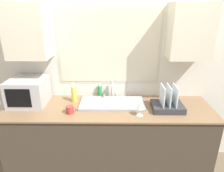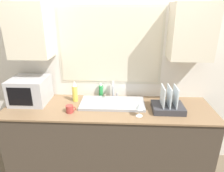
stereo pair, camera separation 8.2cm
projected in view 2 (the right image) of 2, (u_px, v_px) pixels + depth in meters
name	position (u px, v px, depth m)	size (l,w,h in m)	color
countertop	(109.00, 139.00, 2.54)	(2.45, 0.70, 0.92)	#42382D
wall_back	(110.00, 62.00, 2.51)	(6.00, 0.38, 2.60)	silver
sink_basin	(112.00, 103.00, 2.42)	(0.77, 0.37, 0.03)	#9EA0A5
faucet	(113.00, 89.00, 2.56)	(0.08, 0.18, 0.22)	#B7B7BC
microwave	(30.00, 90.00, 2.44)	(0.43, 0.40, 0.31)	#B2B2B7
dish_rack	(168.00, 105.00, 2.26)	(0.35, 0.28, 0.29)	#333338
spray_bottle	(75.00, 91.00, 2.48)	(0.07, 0.07, 0.27)	#D8CC4C
soap_bottle	(101.00, 91.00, 2.62)	(0.05, 0.05, 0.18)	#268C3F
mug_near_sink	(70.00, 109.00, 2.23)	(0.12, 0.08, 0.08)	#A53833
wine_glass	(140.00, 106.00, 2.13)	(0.08, 0.08, 0.16)	silver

